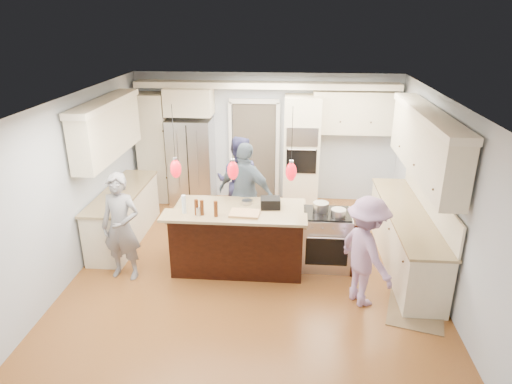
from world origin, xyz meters
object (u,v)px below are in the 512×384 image
person_bar_end (121,227)px  person_far_left (238,181)px  kitchen_island (239,236)px  island_range (327,239)px  refrigerator (192,161)px

person_bar_end → person_far_left: (1.52, 2.05, 0.03)m
kitchen_island → person_bar_end: bearing=-163.0°
island_range → person_far_left: size_ratio=0.53×
person_far_left → refrigerator: bearing=-37.9°
kitchen_island → person_far_left: size_ratio=1.21×
island_range → person_bar_end: size_ratio=0.55×
refrigerator → person_bar_end: (-0.41, -3.09, -0.06)m
island_range → person_far_left: 2.19m
person_bar_end → person_far_left: size_ratio=0.97×
kitchen_island → person_far_left: bearing=96.9°
person_bar_end → person_far_left: person_far_left is taller
person_bar_end → person_far_left: bearing=61.4°
kitchen_island → person_far_left: (-0.19, 1.53, 0.38)m
island_range → person_bar_end: bearing=-169.1°
refrigerator → kitchen_island: 2.91m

